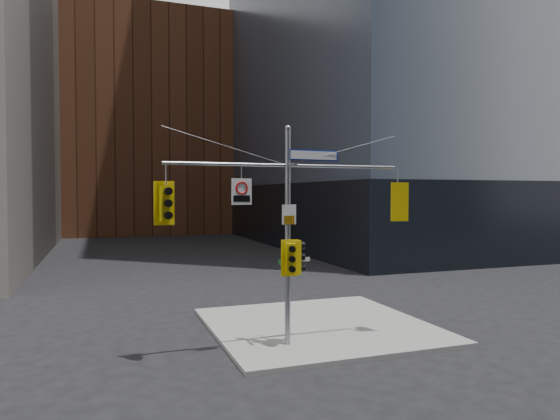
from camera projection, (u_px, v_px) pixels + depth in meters
ground at (312, 369)px, 14.46m from camera, size 160.00×160.00×0.00m
sidewalk_corner at (318, 326)px, 18.90m from camera, size 8.00×8.00×0.15m
podium_ne at (432, 213)px, 53.91m from camera, size 36.40×36.40×6.00m
brick_midrise at (145, 129)px, 68.58m from camera, size 26.00×20.00×28.00m
signal_assembly at (288, 214)px, 16.19m from camera, size 8.00×0.80×7.30m
traffic_light_west_arm at (166, 203)px, 14.88m from camera, size 0.63×0.57×1.33m
traffic_light_east_arm at (397, 202)px, 17.58m from camera, size 0.65×0.56×1.36m
traffic_light_pole_side at (297, 257)px, 16.36m from camera, size 0.43×0.37×1.12m
traffic_light_pole_front at (291, 258)px, 15.99m from camera, size 0.57×0.48×1.19m
street_sign_blade at (314, 155)px, 16.44m from camera, size 1.81×0.17×0.35m
regulatory_sign_arm at (242, 191)px, 15.63m from camera, size 0.66×0.11×0.83m
regulatory_sign_pole at (289, 215)px, 16.09m from camera, size 0.49×0.07×0.64m
street_blade_ew at (300, 260)px, 16.40m from camera, size 0.68×0.06×0.14m
street_blade_ns at (283, 263)px, 16.68m from camera, size 0.07×0.80×0.16m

